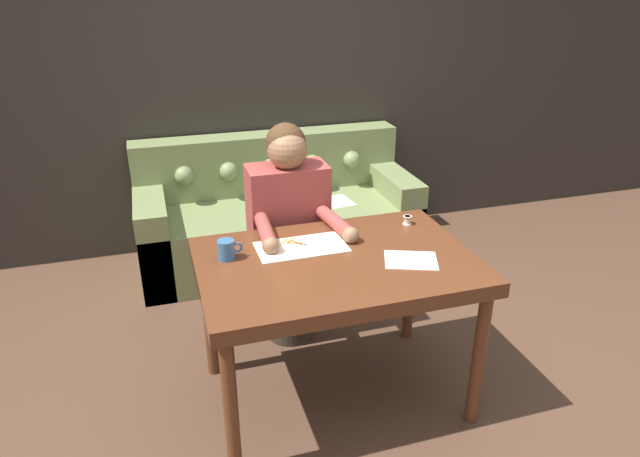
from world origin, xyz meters
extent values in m
plane|color=#4C3323|center=(0.00, 0.00, 0.00)|extent=(16.00, 16.00, 0.00)
cube|color=#2D2823|center=(0.00, 2.07, 1.30)|extent=(8.00, 0.06, 2.60)
cube|color=#562D19|center=(-0.07, 0.10, 0.73)|extent=(1.23, 0.83, 0.07)
cylinder|color=#562D19|center=(-0.63, -0.25, 0.35)|extent=(0.06, 0.06, 0.69)
cylinder|color=#562D19|center=(0.48, -0.25, 0.35)|extent=(0.06, 0.06, 0.69)
cylinder|color=#562D19|center=(-0.63, 0.46, 0.35)|extent=(0.06, 0.06, 0.69)
cylinder|color=#562D19|center=(0.48, 0.46, 0.35)|extent=(0.06, 0.06, 0.69)
cube|color=olive|center=(0.00, 1.61, 0.22)|extent=(1.93, 0.80, 0.44)
cube|color=olive|center=(0.00, 1.91, 0.65)|extent=(1.93, 0.22, 0.43)
cube|color=olive|center=(-0.86, 1.61, 0.30)|extent=(0.20, 0.80, 0.60)
cube|color=olive|center=(0.86, 1.61, 0.30)|extent=(0.20, 0.80, 0.60)
sphere|color=olive|center=(-0.61, 1.78, 0.65)|extent=(0.13, 0.13, 0.13)
sphere|color=olive|center=(-0.31, 1.78, 0.65)|extent=(0.13, 0.13, 0.13)
sphere|color=olive|center=(0.00, 1.78, 0.65)|extent=(0.13, 0.13, 0.13)
sphere|color=olive|center=(0.30, 1.78, 0.65)|extent=(0.13, 0.13, 0.13)
sphere|color=olive|center=(0.61, 1.78, 0.65)|extent=(0.13, 0.13, 0.13)
cube|color=white|center=(0.38, 1.51, 0.44)|extent=(0.28, 0.26, 0.00)
cylinder|color=#33281E|center=(-0.15, 0.68, 0.24)|extent=(0.28, 0.28, 0.48)
cube|color=#993D38|center=(-0.15, 0.68, 0.75)|extent=(0.42, 0.22, 0.54)
sphere|color=#896042|center=(-0.15, 0.66, 1.12)|extent=(0.20, 0.20, 0.20)
sphere|color=#472D19|center=(-0.15, 0.69, 1.14)|extent=(0.21, 0.21, 0.21)
cylinder|color=#993D38|center=(-0.33, 0.41, 0.80)|extent=(0.09, 0.33, 0.07)
sphere|color=#896042|center=(-0.34, 0.25, 0.80)|extent=(0.08, 0.08, 0.08)
cylinder|color=#993D38|center=(0.02, 0.41, 0.80)|extent=(0.11, 0.33, 0.07)
sphere|color=#896042|center=(0.04, 0.25, 0.80)|extent=(0.08, 0.08, 0.08)
cube|color=beige|center=(-0.19, 0.26, 0.77)|extent=(0.42, 0.23, 0.00)
cube|color=beige|center=(0.23, -0.01, 0.77)|extent=(0.28, 0.25, 0.00)
cube|color=silver|center=(-0.13, 0.24, 0.77)|extent=(0.12, 0.08, 0.00)
cube|color=#D1511E|center=(-0.22, 0.30, 0.77)|extent=(0.08, 0.05, 0.00)
torus|color=#D1511E|center=(-0.25, 0.32, 0.77)|extent=(0.04, 0.04, 0.01)
cube|color=silver|center=(-0.14, 0.23, 0.77)|extent=(0.09, 0.11, 0.00)
cube|color=#D1511E|center=(-0.21, 0.31, 0.77)|extent=(0.06, 0.07, 0.00)
torus|color=#D1511E|center=(-0.23, 0.35, 0.77)|extent=(0.04, 0.04, 0.01)
cylinder|color=silver|center=(-0.18, 0.28, 0.77)|extent=(0.01, 0.01, 0.01)
cylinder|color=#335B84|center=(-0.54, 0.25, 0.81)|extent=(0.08, 0.08, 0.09)
torus|color=#335B84|center=(-0.49, 0.25, 0.81)|extent=(0.05, 0.01, 0.05)
cylinder|color=beige|center=(0.39, 0.36, 0.79)|extent=(0.03, 0.03, 0.04)
cylinder|color=beige|center=(0.39, 0.36, 0.81)|extent=(0.04, 0.04, 0.00)
cylinder|color=beige|center=(0.39, 0.36, 0.77)|extent=(0.04, 0.04, 0.00)
camera|label=1|loc=(-0.81, -2.04, 1.94)|focal=32.00mm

